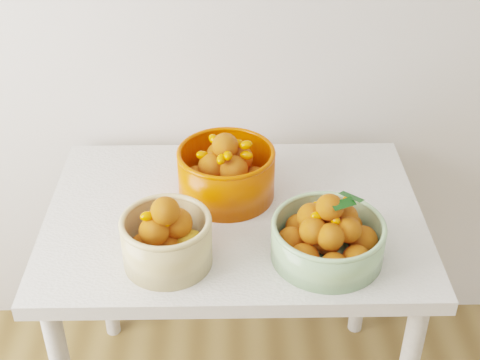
# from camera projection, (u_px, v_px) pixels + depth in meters

# --- Properties ---
(table) EXTENTS (1.00, 0.70, 0.75)m
(table) POSITION_uv_depth(u_px,v_px,m) (234.00, 240.00, 1.83)
(table) COLOR silver
(table) RESTS_ON ground
(bowl_cream) EXTENTS (0.27, 0.27, 0.19)m
(bowl_cream) POSITION_uv_depth(u_px,v_px,m) (167.00, 239.00, 1.57)
(bowl_cream) COLOR tan
(bowl_cream) RESTS_ON table
(bowl_green) EXTENTS (0.30, 0.30, 0.18)m
(bowl_green) POSITION_uv_depth(u_px,v_px,m) (327.00, 236.00, 1.60)
(bowl_green) COLOR #8DB780
(bowl_green) RESTS_ON table
(bowl_orange) EXTENTS (0.28, 0.28, 0.19)m
(bowl_orange) POSITION_uv_depth(u_px,v_px,m) (226.00, 172.00, 1.80)
(bowl_orange) COLOR #D33900
(bowl_orange) RESTS_ON table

